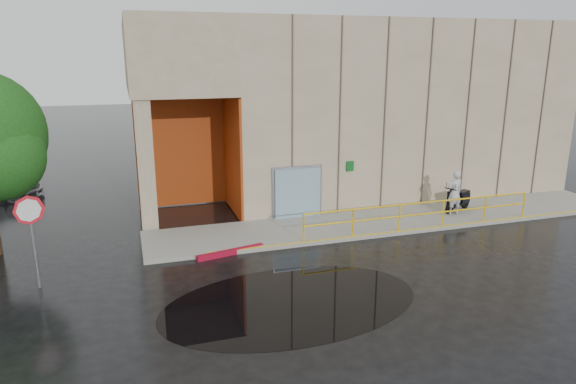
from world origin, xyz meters
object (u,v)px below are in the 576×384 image
(stop_sign, at_px, (31,222))
(red_curb, at_px, (231,252))
(scooter, at_px, (459,194))
(person, at_px, (455,192))

(stop_sign, height_order, red_curb, stop_sign)
(scooter, distance_m, red_curb, 10.21)
(red_curb, bearing_deg, scooter, 8.80)
(stop_sign, bearing_deg, red_curb, 8.96)
(stop_sign, relative_size, red_curb, 1.17)
(person, height_order, stop_sign, stop_sign)
(scooter, height_order, red_curb, scooter)
(red_curb, bearing_deg, stop_sign, -171.66)
(person, relative_size, red_curb, 0.77)
(scooter, xyz_separation_m, red_curb, (-10.05, -1.56, -0.82))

